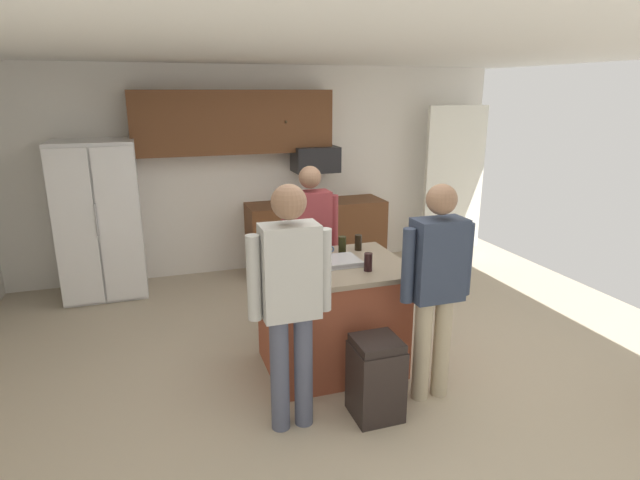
{
  "coord_description": "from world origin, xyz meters",
  "views": [
    {
      "loc": [
        -1.44,
        -3.78,
        2.3
      ],
      "look_at": [
        -0.08,
        0.28,
        1.05
      ],
      "focal_mm": 29.05,
      "sensor_mm": 36.0,
      "label": 1
    }
  ],
  "objects_px": {
    "glass_pilsner": "(288,251)",
    "mug_blue_stoneware": "(283,267)",
    "person_host_foreground": "(310,237)",
    "mug_ceramic_white": "(325,250)",
    "glass_short_whisky": "(342,245)",
    "kitchen_island": "(331,316)",
    "microwave_over_range": "(315,159)",
    "person_guest_by_door": "(290,293)",
    "refrigerator": "(100,220)",
    "glass_dark_ale": "(368,262)",
    "tumbler_amber": "(305,248)",
    "glass_stout_tall": "(358,243)",
    "serving_tray": "(332,262)",
    "person_elder_center": "(436,280)",
    "trash_bin": "(376,378)"
  },
  "relations": [
    {
      "from": "serving_tray",
      "to": "tumbler_amber",
      "type": "bearing_deg",
      "value": 119.53
    },
    {
      "from": "person_elder_center",
      "to": "tumbler_amber",
      "type": "bearing_deg",
      "value": -2.94
    },
    {
      "from": "microwave_over_range",
      "to": "person_host_foreground",
      "type": "relative_size",
      "value": 0.35
    },
    {
      "from": "person_host_foreground",
      "to": "mug_ceramic_white",
      "type": "bearing_deg",
      "value": -0.13
    },
    {
      "from": "microwave_over_range",
      "to": "glass_pilsner",
      "type": "xyz_separation_m",
      "value": [
        -0.99,
        -2.3,
        -0.44
      ]
    },
    {
      "from": "person_host_foreground",
      "to": "person_elder_center",
      "type": "height_order",
      "value": "person_elder_center"
    },
    {
      "from": "glass_short_whisky",
      "to": "serving_tray",
      "type": "xyz_separation_m",
      "value": [
        -0.18,
        -0.23,
        -0.06
      ]
    },
    {
      "from": "glass_stout_tall",
      "to": "tumbler_amber",
      "type": "xyz_separation_m",
      "value": [
        -0.5,
        -0.03,
        0.0
      ]
    },
    {
      "from": "person_elder_center",
      "to": "glass_dark_ale",
      "type": "height_order",
      "value": "person_elder_center"
    },
    {
      "from": "mug_ceramic_white",
      "to": "glass_dark_ale",
      "type": "height_order",
      "value": "glass_dark_ale"
    },
    {
      "from": "mug_blue_stoneware",
      "to": "glass_pilsner",
      "type": "distance_m",
      "value": 0.32
    },
    {
      "from": "glass_stout_tall",
      "to": "person_guest_by_door",
      "type": "bearing_deg",
      "value": -132.17
    },
    {
      "from": "refrigerator",
      "to": "serving_tray",
      "type": "xyz_separation_m",
      "value": [
        1.93,
        -2.4,
        0.06
      ]
    },
    {
      "from": "glass_short_whisky",
      "to": "glass_dark_ale",
      "type": "distance_m",
      "value": 0.47
    },
    {
      "from": "microwave_over_range",
      "to": "kitchen_island",
      "type": "relative_size",
      "value": 0.46
    },
    {
      "from": "glass_short_whisky",
      "to": "kitchen_island",
      "type": "bearing_deg",
      "value": -127.64
    },
    {
      "from": "person_host_foreground",
      "to": "person_guest_by_door",
      "type": "relative_size",
      "value": 0.93
    },
    {
      "from": "person_guest_by_door",
      "to": "refrigerator",
      "type": "bearing_deg",
      "value": 61.94
    },
    {
      "from": "mug_blue_stoneware",
      "to": "tumbler_amber",
      "type": "relative_size",
      "value": 0.83
    },
    {
      "from": "glass_pilsner",
      "to": "mug_blue_stoneware",
      "type": "bearing_deg",
      "value": -112.29
    },
    {
      "from": "glass_pilsner",
      "to": "trash_bin",
      "type": "bearing_deg",
      "value": -68.98
    },
    {
      "from": "glass_short_whisky",
      "to": "tumbler_amber",
      "type": "bearing_deg",
      "value": 175.17
    },
    {
      "from": "person_guest_by_door",
      "to": "person_elder_center",
      "type": "bearing_deg",
      "value": -51.13
    },
    {
      "from": "refrigerator",
      "to": "serving_tray",
      "type": "bearing_deg",
      "value": -51.21
    },
    {
      "from": "kitchen_island",
      "to": "trash_bin",
      "type": "height_order",
      "value": "kitchen_island"
    },
    {
      "from": "kitchen_island",
      "to": "tumbler_amber",
      "type": "bearing_deg",
      "value": 118.61
    },
    {
      "from": "glass_stout_tall",
      "to": "trash_bin",
      "type": "bearing_deg",
      "value": -105.26
    },
    {
      "from": "glass_pilsner",
      "to": "serving_tray",
      "type": "height_order",
      "value": "glass_pilsner"
    },
    {
      "from": "person_guest_by_door",
      "to": "glass_pilsner",
      "type": "distance_m",
      "value": 0.94
    },
    {
      "from": "glass_stout_tall",
      "to": "glass_pilsner",
      "type": "xyz_separation_m",
      "value": [
        -0.67,
        -0.08,
        0.01
      ]
    },
    {
      "from": "tumbler_amber",
      "to": "trash_bin",
      "type": "height_order",
      "value": "tumbler_amber"
    },
    {
      "from": "kitchen_island",
      "to": "person_elder_center",
      "type": "relative_size",
      "value": 0.73
    },
    {
      "from": "glass_dark_ale",
      "to": "tumbler_amber",
      "type": "xyz_separation_m",
      "value": [
        -0.36,
        0.5,
        0.0
      ]
    },
    {
      "from": "kitchen_island",
      "to": "glass_dark_ale",
      "type": "bearing_deg",
      "value": -47.14
    },
    {
      "from": "glass_pilsner",
      "to": "trash_bin",
      "type": "distance_m",
      "value": 1.27
    },
    {
      "from": "refrigerator",
      "to": "kitchen_island",
      "type": "bearing_deg",
      "value": -51.3
    },
    {
      "from": "microwave_over_range",
      "to": "mug_ceramic_white",
      "type": "height_order",
      "value": "microwave_over_range"
    },
    {
      "from": "person_guest_by_door",
      "to": "glass_dark_ale",
      "type": "distance_m",
      "value": 0.89
    },
    {
      "from": "person_elder_center",
      "to": "mug_ceramic_white",
      "type": "distance_m",
      "value": 1.05
    },
    {
      "from": "mug_ceramic_white",
      "to": "glass_stout_tall",
      "type": "height_order",
      "value": "glass_stout_tall"
    },
    {
      "from": "kitchen_island",
      "to": "person_elder_center",
      "type": "bearing_deg",
      "value": -49.74
    },
    {
      "from": "glass_pilsner",
      "to": "glass_dark_ale",
      "type": "relative_size",
      "value": 1.15
    },
    {
      "from": "person_host_foreground",
      "to": "serving_tray",
      "type": "xyz_separation_m",
      "value": [
        -0.07,
        -0.83,
        0.02
      ]
    },
    {
      "from": "microwave_over_range",
      "to": "person_guest_by_door",
      "type": "distance_m",
      "value": 3.46
    },
    {
      "from": "person_guest_by_door",
      "to": "glass_pilsner",
      "type": "height_order",
      "value": "person_guest_by_door"
    },
    {
      "from": "mug_blue_stoneware",
      "to": "trash_bin",
      "type": "distance_m",
      "value": 1.09
    },
    {
      "from": "refrigerator",
      "to": "kitchen_island",
      "type": "height_order",
      "value": "refrigerator"
    },
    {
      "from": "person_elder_center",
      "to": "microwave_over_range",
      "type": "bearing_deg",
      "value": -42.2
    },
    {
      "from": "person_elder_center",
      "to": "glass_pilsner",
      "type": "height_order",
      "value": "person_elder_center"
    },
    {
      "from": "kitchen_island",
      "to": "person_guest_by_door",
      "type": "bearing_deg",
      "value": -127.87
    }
  ]
}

